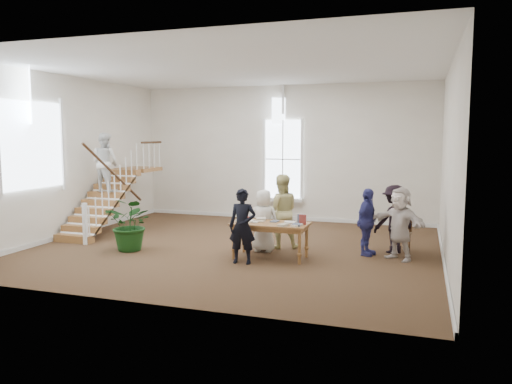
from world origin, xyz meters
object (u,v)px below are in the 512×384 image
(library_table, at_px, (270,226))
(side_chair, at_px, (402,229))
(police_officer, at_px, (242,226))
(floor_plant, at_px, (131,224))
(person_yellow, at_px, (281,211))
(woman_cluster_b, at_px, (394,219))
(elderly_woman, at_px, (264,221))
(woman_cluster_c, at_px, (400,223))
(woman_cluster_a, at_px, (367,222))

(library_table, height_order, side_chair, side_chair)
(police_officer, relative_size, floor_plant, 1.26)
(person_yellow, relative_size, floor_plant, 1.41)
(woman_cluster_b, relative_size, side_chair, 1.72)
(library_table, relative_size, elderly_woman, 1.16)
(police_officer, height_order, side_chair, police_officer)
(library_table, bearing_deg, woman_cluster_b, 28.64)
(woman_cluster_c, relative_size, floor_plant, 1.27)
(elderly_woman, bearing_deg, woman_cluster_a, -174.19)
(elderly_woman, relative_size, person_yellow, 0.82)
(police_officer, distance_m, side_chair, 4.11)
(woman_cluster_a, distance_m, floor_plant, 5.74)
(library_table, xyz_separation_m, side_chair, (2.88, 1.73, -0.21))
(police_officer, distance_m, woman_cluster_a, 3.03)
(woman_cluster_c, bearing_deg, library_table, -127.28)
(woman_cluster_b, xyz_separation_m, floor_plant, (-6.18, -1.80, -0.17))
(woman_cluster_b, xyz_separation_m, side_chair, (0.18, 0.30, -0.29))
(woman_cluster_b, xyz_separation_m, woman_cluster_c, (0.16, -0.65, 0.01))
(library_table, relative_size, woman_cluster_c, 1.06)
(person_yellow, xyz_separation_m, woman_cluster_c, (2.91, -0.31, -0.09))
(library_table, bearing_deg, side_chair, 31.65)
(elderly_woman, bearing_deg, library_table, 117.24)
(woman_cluster_c, bearing_deg, floor_plant, -132.41)
(library_table, height_order, elderly_woman, elderly_woman)
(floor_plant, bearing_deg, side_chair, 18.23)
(elderly_woman, height_order, person_yellow, person_yellow)
(library_table, distance_m, person_yellow, 1.12)
(person_yellow, relative_size, side_chair, 1.94)
(woman_cluster_a, bearing_deg, side_chair, -28.67)
(woman_cluster_c, bearing_deg, woman_cluster_a, -157.47)
(library_table, height_order, woman_cluster_a, woman_cluster_a)
(woman_cluster_b, bearing_deg, person_yellow, -33.03)
(police_officer, height_order, person_yellow, person_yellow)
(woman_cluster_a, xyz_separation_m, floor_plant, (-5.58, -1.35, -0.14))
(elderly_woman, distance_m, woman_cluster_c, 3.22)
(library_table, distance_m, floor_plant, 3.50)
(police_officer, relative_size, woman_cluster_c, 0.99)
(woman_cluster_c, height_order, side_chair, woman_cluster_c)
(woman_cluster_c, bearing_deg, elderly_woman, -139.32)
(police_officer, distance_m, woman_cluster_c, 3.61)
(police_officer, relative_size, elderly_woman, 1.09)
(police_officer, relative_size, woman_cluster_b, 1.01)
(person_yellow, distance_m, floor_plant, 3.74)
(library_table, distance_m, elderly_woman, 0.69)
(library_table, distance_m, side_chair, 3.37)
(person_yellow, height_order, woman_cluster_b, person_yellow)
(woman_cluster_b, distance_m, side_chair, 0.45)
(woman_cluster_c, distance_m, floor_plant, 6.45)
(library_table, relative_size, woman_cluster_b, 1.07)
(woman_cluster_a, relative_size, woman_cluster_b, 0.97)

